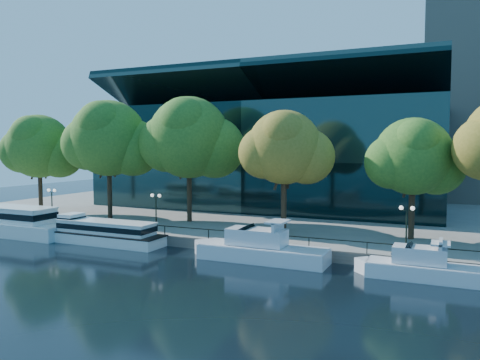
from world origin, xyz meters
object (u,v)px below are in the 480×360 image
at_px(large_vessel, 15,222).
at_px(lamp_1, 156,204).
at_px(cruiser_near, 257,248).
at_px(tree_2, 190,139).
at_px(cruiser_far, 420,266).
at_px(lamp_0, 52,198).
at_px(tree_1, 110,140).
at_px(lamp_2, 407,218).
at_px(tree_0, 40,148).
at_px(tree_3, 285,149).
at_px(tree_4, 415,158).
at_px(tour_boat, 100,231).

bearing_deg(large_vessel, lamp_1, 12.50).
relative_size(cruiser_near, tree_2, 0.84).
height_order(cruiser_far, lamp_0, lamp_0).
height_order(tree_1, lamp_2, tree_1).
bearing_deg(cruiser_near, tree_0, 165.83).
height_order(tree_0, lamp_2, tree_0).
bearing_deg(tree_1, lamp_0, -130.96).
bearing_deg(large_vessel, cruiser_near, 0.32).
height_order(cruiser_near, cruiser_far, cruiser_near).
bearing_deg(cruiser_near, large_vessel, -179.68).
distance_m(tree_3, tree_4, 12.47).
relative_size(cruiser_near, tree_1, 0.86).
xyz_separation_m(cruiser_far, tree_0, (-48.20, 9.13, 8.86)).
height_order(tree_2, lamp_0, tree_2).
relative_size(tour_boat, tree_2, 1.01).
bearing_deg(cruiser_near, lamp_1, 164.84).
bearing_deg(tree_1, lamp_2, -8.31).
bearing_deg(cruiser_near, tour_boat, 179.00).
distance_m(cruiser_near, lamp_1, 13.66).
bearing_deg(cruiser_far, cruiser_near, 178.66).
bearing_deg(tree_3, tree_2, 167.08).
bearing_deg(tree_2, cruiser_far, -23.19).
xyz_separation_m(cruiser_near, tree_3, (-0.18, 8.01, 8.59)).
bearing_deg(tree_1, lamp_1, -26.71).
height_order(large_vessel, tree_1, tree_1).
xyz_separation_m(cruiser_near, tree_1, (-23.06, 8.61, 9.68)).
bearing_deg(lamp_1, lamp_0, 180.00).
height_order(tour_boat, tree_1, tree_1).
height_order(tree_2, tree_4, tree_2).
xyz_separation_m(large_vessel, tour_boat, (11.68, 0.47, -0.24)).
distance_m(large_vessel, lamp_2, 41.59).
bearing_deg(cruiser_near, tree_1, 159.53).
height_order(lamp_1, lamp_2, same).
bearing_deg(lamp_2, lamp_1, 180.00).
bearing_deg(tree_4, cruiser_far, -83.48).
distance_m(tree_4, lamp_1, 26.32).
xyz_separation_m(cruiser_near, tree_0, (-34.95, 8.82, 8.72)).
distance_m(large_vessel, tree_3, 31.43).
relative_size(tree_2, tree_3, 1.17).
relative_size(large_vessel, lamp_1, 3.78).
xyz_separation_m(tree_0, lamp_0, (7.45, -5.33, -5.87)).
bearing_deg(tree_1, cruiser_near, -20.47).
relative_size(cruiser_far, tree_4, 0.81).
bearing_deg(large_vessel, tree_4, 14.26).
bearing_deg(lamp_0, tree_2, 27.33).
distance_m(tree_2, lamp_0, 17.65).
bearing_deg(cruiser_far, lamp_1, 171.73).
height_order(large_vessel, tree_3, tree_3).
relative_size(tour_boat, cruiser_far, 1.59).
distance_m(cruiser_near, lamp_0, 27.86).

